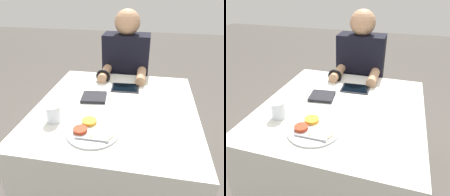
{
  "view_description": "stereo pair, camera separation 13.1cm",
  "coord_description": "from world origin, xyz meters",
  "views": [
    {
      "loc": [
        0.19,
        -1.14,
        1.46
      ],
      "look_at": [
        -0.02,
        -0.01,
        0.84
      ],
      "focal_mm": 35.0,
      "sensor_mm": 36.0,
      "label": 1
    },
    {
      "loc": [
        0.31,
        -1.11,
        1.46
      ],
      "look_at": [
        -0.02,
        -0.01,
        0.84
      ],
      "focal_mm": 35.0,
      "sensor_mm": 36.0,
      "label": 2
    }
  ],
  "objects": [
    {
      "name": "tablet_device",
      "position": [
        0.03,
        0.25,
        0.78
      ],
      "size": [
        0.2,
        0.15,
        0.01
      ],
      "color": "#28282D",
      "rests_on": "dining_table"
    },
    {
      "name": "drinking_glass",
      "position": [
        -0.31,
        -0.22,
        0.82
      ],
      "size": [
        0.08,
        0.08,
        0.09
      ],
      "color": "silver",
      "rests_on": "dining_table"
    },
    {
      "name": "thali_tray",
      "position": [
        -0.07,
        -0.28,
        0.78
      ],
      "size": [
        0.28,
        0.28,
        0.03
      ],
      "color": "#B7BABF",
      "rests_on": "dining_table"
    },
    {
      "name": "dining_table",
      "position": [
        0.0,
        0.0,
        0.39
      ],
      "size": [
        0.97,
        1.02,
        0.78
      ],
      "color": "silver",
      "rests_on": "ground_plane"
    },
    {
      "name": "red_notebook",
      "position": [
        -0.16,
        0.07,
        0.78
      ],
      "size": [
        0.17,
        0.16,
        0.02
      ],
      "color": "silver",
      "rests_on": "dining_table"
    },
    {
      "name": "person_diner",
      "position": [
        -0.02,
        0.63,
        0.6
      ],
      "size": [
        0.39,
        0.44,
        1.27
      ],
      "color": "black",
      "rests_on": "ground_plane"
    },
    {
      "name": "ground_plane",
      "position": [
        0.0,
        0.0,
        0.0
      ],
      "size": [
        12.0,
        12.0,
        0.0
      ],
      "primitive_type": "plane",
      "color": "#4C4742"
    }
  ]
}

